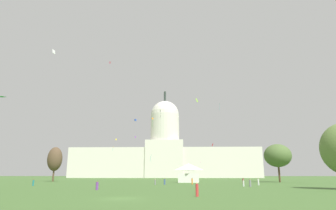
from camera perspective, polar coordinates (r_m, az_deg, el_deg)
ground_plane at (r=35.18m, az=-9.21°, el=-17.86°), size 800.00×800.00×0.00m
capitol_building at (r=228.96m, az=-0.65°, el=-9.68°), size 146.13×24.39×69.28m
event_tent at (r=99.74m, az=4.11°, el=-13.30°), size 7.53×6.80×6.27m
tree_east_near at (r=109.68m, az=20.95°, el=-9.37°), size 12.09×11.99×13.11m
tree_west_near at (r=121.69m, az=-21.57°, el=-9.96°), size 7.81×7.41×13.05m
person_purple_back_center at (r=54.60m, az=-13.91°, el=-15.33°), size 0.66×0.66×1.54m
person_maroon_aisle_center at (r=94.55m, az=14.71°, el=-14.36°), size 0.64×0.64×1.61m
person_orange_back_left at (r=81.70m, az=4.82°, el=-14.87°), size 0.49×0.49×1.76m
person_teal_mid_center at (r=78.17m, az=-25.20°, el=-13.80°), size 0.51×0.51×1.57m
person_grey_near_tree_west at (r=79.14m, az=-2.57°, el=-15.04°), size 0.37×0.37×1.48m
person_white_mid_left at (r=78.48m, az=17.51°, el=-14.38°), size 0.54×0.54×1.74m
person_denim_front_center at (r=79.25m, az=-0.68°, el=-15.01°), size 0.60×0.60×1.65m
person_grey_mid_right at (r=68.42m, az=16.00°, el=-14.72°), size 0.56×0.56×1.66m
person_white_near_tree_east at (r=69.44m, az=14.78°, el=-14.79°), size 0.46×0.46×1.55m
person_red_near_tent at (r=37.73m, az=5.79°, el=-16.44°), size 0.50×0.50×1.73m
kite_black_mid at (r=133.37m, az=-1.52°, el=-1.40°), size 0.45×0.66×4.01m
kite_green_mid at (r=72.99m, az=-30.29°, el=1.35°), size 1.61×0.61×0.21m
kite_pink_high at (r=112.03m, az=-11.46°, el=8.27°), size 0.83×0.37×0.84m
kite_yellow_mid at (r=157.48m, az=-10.28°, el=-6.75°), size 0.72×0.45×0.92m
kite_gold_mid at (r=202.42m, az=-10.87°, el=-8.33°), size 0.53×0.76×3.27m
kite_blue_mid at (r=176.92m, az=-6.50°, el=-2.99°), size 1.41×1.42×1.20m
kite_violet_mid at (r=195.25m, az=-6.52°, el=-6.35°), size 1.08×1.03×1.17m
kite_magenta_low at (r=141.68m, az=6.40°, el=-11.18°), size 0.37×0.57×0.81m
kite_white_high at (r=87.70m, az=-21.75°, el=9.81°), size 0.55×1.15×1.21m
kite_lime_mid at (r=104.37m, az=5.75°, el=0.93°), size 1.06×0.96×1.53m
kite_cyan_high at (r=194.21m, az=10.06°, el=-0.00°), size 1.14×1.34×4.06m
kite_red_low at (r=138.17m, az=8.84°, el=-7.83°), size 0.72×1.09×1.30m
kite_turquoise_low at (r=160.73m, az=-3.42°, el=-10.17°), size 0.67×0.73×4.05m
kite_orange_mid at (r=138.30m, az=-3.06°, el=-2.96°), size 0.74×0.76×4.13m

